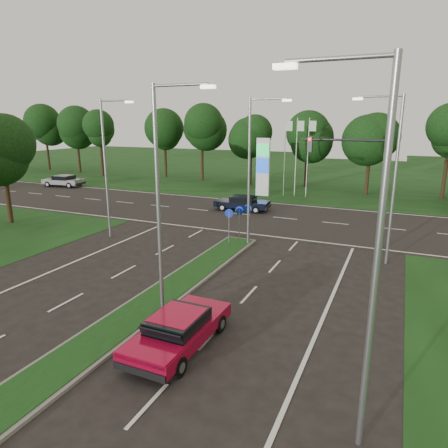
% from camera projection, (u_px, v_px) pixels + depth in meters
% --- Properties ---
extents(ground, '(160.00, 160.00, 0.00)m').
position_uv_depth(ground, '(27.00, 394.00, 11.59)').
color(ground, black).
rests_on(ground, ground).
extents(verge_far, '(160.00, 50.00, 0.02)m').
position_uv_depth(verge_far, '(334.00, 174.00, 60.22)').
color(verge_far, '#133411').
rests_on(verge_far, ground).
extents(cross_road, '(160.00, 12.00, 0.02)m').
position_uv_depth(cross_road, '(273.00, 217.00, 32.81)').
color(cross_road, black).
rests_on(cross_road, ground).
extents(median_kerb, '(2.00, 26.00, 0.12)m').
position_uv_depth(median_kerb, '(116.00, 328.00, 15.11)').
color(median_kerb, slate).
rests_on(median_kerb, ground).
extents(streetlight_median_near, '(2.53, 0.22, 9.00)m').
position_uv_depth(streetlight_median_near, '(162.00, 191.00, 15.23)').
color(streetlight_median_near, gray).
rests_on(streetlight_median_near, ground).
extents(streetlight_median_far, '(2.53, 0.22, 9.00)m').
position_uv_depth(streetlight_median_far, '(252.00, 165.00, 24.07)').
color(streetlight_median_far, gray).
rests_on(streetlight_median_far, ground).
extents(streetlight_left_far, '(2.53, 0.22, 9.00)m').
position_uv_depth(streetlight_left_far, '(107.00, 162.00, 25.97)').
color(streetlight_left_far, gray).
rests_on(streetlight_left_far, ground).
extents(streetlight_right_far, '(2.53, 0.22, 9.00)m').
position_uv_depth(streetlight_right_far, '(391.00, 172.00, 21.00)').
color(streetlight_right_far, gray).
rests_on(streetlight_right_far, ground).
extents(streetlight_right_near, '(2.53, 0.22, 9.00)m').
position_uv_depth(streetlight_right_near, '(369.00, 245.00, 8.62)').
color(streetlight_right_near, gray).
rests_on(streetlight_right_near, ground).
extents(traffic_signal, '(5.10, 0.42, 7.00)m').
position_uv_depth(traffic_signal, '(362.00, 174.00, 23.50)').
color(traffic_signal, black).
rests_on(traffic_signal, ground).
extents(median_signs, '(1.16, 1.76, 2.38)m').
position_uv_depth(median_signs, '(239.00, 217.00, 25.66)').
color(median_signs, gray).
rests_on(median_signs, ground).
extents(gas_pylon, '(5.80, 1.26, 8.00)m').
position_uv_depth(gas_pylon, '(265.00, 165.00, 41.50)').
color(gas_pylon, silver).
rests_on(gas_pylon, ground).
extents(tree_left_far, '(5.20, 5.20, 8.86)m').
position_uv_depth(tree_left_far, '(2.00, 143.00, 29.44)').
color(tree_left_far, black).
rests_on(tree_left_far, ground).
extents(treeline_far, '(6.00, 6.00, 9.90)m').
position_uv_depth(treeline_far, '(318.00, 129.00, 45.15)').
color(treeline_far, black).
rests_on(treeline_far, ground).
extents(red_sedan, '(1.98, 4.67, 1.28)m').
position_uv_depth(red_sedan, '(179.00, 329.00, 13.84)').
color(red_sedan, maroon).
rests_on(red_sedan, ground).
extents(navy_sedan, '(4.87, 2.31, 1.30)m').
position_uv_depth(navy_sedan, '(242.00, 203.00, 35.17)').
color(navy_sedan, black).
rests_on(navy_sedan, ground).
extents(far_car_a, '(4.97, 2.61, 1.37)m').
position_uv_depth(far_car_a, '(64.00, 181.00, 48.01)').
color(far_car_a, gray).
rests_on(far_car_a, ground).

